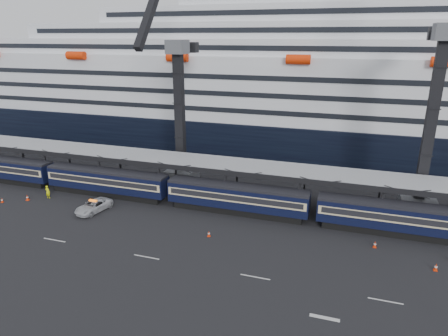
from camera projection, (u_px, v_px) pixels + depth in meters
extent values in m
plane|color=black|center=(283.00, 260.00, 42.29)|extent=(260.00, 260.00, 0.00)
cube|color=beige|center=(55.00, 240.00, 46.35)|extent=(3.00, 0.15, 0.02)
cube|color=beige|center=(147.00, 257.00, 42.81)|extent=(3.00, 0.15, 0.02)
cube|color=beige|center=(255.00, 277.00, 39.27)|extent=(3.00, 0.15, 0.02)
cube|color=beige|center=(385.00, 301.00, 35.72)|extent=(3.00, 0.15, 0.02)
cube|color=beige|center=(325.00, 318.00, 33.59)|extent=(2.50, 0.40, 0.02)
cube|color=black|center=(3.00, 178.00, 65.33)|extent=(17.48, 2.40, 0.90)
cube|color=black|center=(1.00, 167.00, 64.76)|extent=(19.00, 2.80, 2.70)
cube|color=beige|center=(1.00, 166.00, 64.67)|extent=(18.62, 2.92, 1.05)
cube|color=black|center=(1.00, 165.00, 64.65)|extent=(17.86, 2.98, 0.70)
cube|color=black|center=(108.00, 192.00, 59.43)|extent=(17.48, 2.40, 0.90)
cube|color=black|center=(107.00, 181.00, 58.86)|extent=(19.00, 2.80, 2.70)
cube|color=beige|center=(107.00, 179.00, 58.76)|extent=(18.62, 2.92, 1.05)
cube|color=black|center=(107.00, 178.00, 58.75)|extent=(17.86, 2.98, 0.70)
cube|color=black|center=(106.00, 171.00, 58.39)|extent=(19.00, 2.50, 0.35)
cube|color=black|center=(237.00, 209.00, 53.52)|extent=(17.48, 2.40, 0.90)
cube|color=black|center=(237.00, 197.00, 52.95)|extent=(19.00, 2.80, 2.70)
cube|color=beige|center=(237.00, 195.00, 52.86)|extent=(18.62, 2.92, 1.05)
cube|color=black|center=(237.00, 194.00, 52.84)|extent=(17.86, 2.98, 0.70)
cube|color=black|center=(237.00, 186.00, 52.48)|extent=(19.00, 2.50, 0.35)
cube|color=black|center=(397.00, 231.00, 47.62)|extent=(17.48, 2.40, 0.90)
cube|color=black|center=(400.00, 217.00, 47.05)|extent=(19.00, 2.80, 2.70)
cube|color=beige|center=(400.00, 215.00, 46.95)|extent=(18.62, 2.92, 1.05)
cube|color=black|center=(400.00, 214.00, 46.94)|extent=(17.86, 2.98, 0.70)
cube|color=black|center=(401.00, 205.00, 46.57)|extent=(19.00, 2.50, 0.35)
cube|color=gray|center=(303.00, 171.00, 53.20)|extent=(130.00, 6.00, 0.25)
cube|color=black|center=(300.00, 181.00, 50.59)|extent=(130.00, 0.25, 0.70)
cube|color=black|center=(306.00, 167.00, 56.00)|extent=(130.00, 0.25, 0.70)
cube|color=black|center=(23.00, 152.00, 71.34)|extent=(0.25, 0.25, 5.40)
cube|color=black|center=(46.00, 167.00, 63.34)|extent=(0.25, 0.25, 5.40)
cube|color=black|center=(69.00, 158.00, 68.39)|extent=(0.25, 0.25, 5.40)
cube|color=black|center=(100.00, 174.00, 60.39)|extent=(0.25, 0.25, 5.40)
cube|color=black|center=(120.00, 163.00, 65.44)|extent=(0.25, 0.25, 5.40)
cube|color=black|center=(160.00, 181.00, 57.44)|extent=(0.25, 0.25, 5.40)
cube|color=black|center=(176.00, 169.00, 62.49)|extent=(0.25, 0.25, 5.40)
cube|color=black|center=(226.00, 189.00, 54.48)|extent=(0.25, 0.25, 5.40)
cube|color=black|center=(237.00, 176.00, 59.53)|extent=(0.25, 0.25, 5.40)
cube|color=black|center=(299.00, 198.00, 51.53)|extent=(0.25, 0.25, 5.40)
cube|color=black|center=(305.00, 183.00, 56.58)|extent=(0.25, 0.25, 5.40)
cube|color=black|center=(382.00, 207.00, 48.58)|extent=(0.25, 0.25, 5.40)
cube|color=black|center=(380.00, 191.00, 53.63)|extent=(0.25, 0.25, 5.40)
cube|color=black|center=(323.00, 132.00, 82.65)|extent=(200.00, 28.00, 7.00)
cube|color=silver|center=(327.00, 86.00, 79.65)|extent=(190.00, 26.88, 12.00)
cube|color=silver|center=(330.00, 47.00, 77.28)|extent=(160.00, 24.64, 3.00)
cube|color=black|center=(325.00, 49.00, 66.13)|extent=(153.60, 0.12, 0.90)
cube|color=silver|center=(331.00, 30.00, 76.33)|extent=(124.00, 21.84, 3.00)
cube|color=black|center=(327.00, 30.00, 66.44)|extent=(119.04, 0.12, 0.90)
cube|color=silver|center=(333.00, 14.00, 75.39)|extent=(90.00, 19.04, 3.00)
cube|color=black|center=(329.00, 11.00, 66.76)|extent=(86.40, 0.12, 0.90)
cylinder|color=red|center=(76.00, 56.00, 79.33)|extent=(4.00, 1.60, 1.60)
cylinder|color=red|center=(177.00, 57.00, 72.84)|extent=(4.00, 1.60, 1.60)
cylinder|color=red|center=(298.00, 59.00, 66.34)|extent=(4.00, 1.60, 1.60)
cylinder|color=red|center=(445.00, 62.00, 59.85)|extent=(4.00, 1.60, 1.60)
cube|color=#505358|center=(182.00, 175.00, 65.01)|extent=(4.50, 4.50, 2.00)
cube|color=black|center=(180.00, 114.00, 61.85)|extent=(1.30, 1.30, 18.00)
cube|color=#505358|center=(177.00, 47.00, 58.69)|extent=(2.60, 3.20, 2.00)
cube|color=black|center=(184.00, 46.00, 60.96)|extent=(0.90, 5.04, 0.90)
cube|color=black|center=(191.00, 47.00, 63.29)|extent=(2.20, 1.60, 1.60)
cube|color=#505358|center=(417.00, 204.00, 53.77)|extent=(4.50, 4.50, 2.00)
cube|color=black|center=(431.00, 124.00, 50.29)|extent=(1.30, 1.30, 20.00)
cube|color=#505358|center=(446.00, 32.00, 46.82)|extent=(2.60, 3.20, 2.00)
cube|color=black|center=(442.00, 32.00, 49.34)|extent=(0.90, 5.60, 0.90)
cube|color=black|center=(437.00, 34.00, 51.93)|extent=(2.20, 1.60, 1.60)
imported|color=#B0B2B8|center=(94.00, 206.00, 53.72)|extent=(3.49, 5.77, 1.50)
imported|color=#E3EC0C|center=(48.00, 192.00, 58.03)|extent=(0.72, 0.48, 1.94)
cube|color=red|center=(28.00, 200.00, 57.54)|extent=(0.43, 0.43, 0.05)
cone|color=red|center=(27.00, 197.00, 57.41)|extent=(0.36, 0.36, 0.82)
cylinder|color=white|center=(27.00, 197.00, 57.41)|extent=(0.31, 0.31, 0.14)
cube|color=red|center=(2.00, 202.00, 56.82)|extent=(0.35, 0.35, 0.04)
cone|color=red|center=(2.00, 200.00, 56.71)|extent=(0.29, 0.29, 0.66)
cylinder|color=white|center=(2.00, 200.00, 56.71)|extent=(0.25, 0.25, 0.11)
cube|color=red|center=(209.00, 236.00, 47.21)|extent=(0.36, 0.36, 0.04)
cone|color=red|center=(209.00, 233.00, 47.09)|extent=(0.31, 0.31, 0.69)
cylinder|color=white|center=(209.00, 233.00, 47.09)|extent=(0.26, 0.26, 0.11)
cube|color=red|center=(375.00, 247.00, 44.77)|extent=(0.39, 0.39, 0.04)
cone|color=red|center=(375.00, 244.00, 44.65)|extent=(0.32, 0.32, 0.73)
cylinder|color=white|center=(375.00, 244.00, 44.65)|extent=(0.27, 0.27, 0.12)
cube|color=red|center=(435.00, 270.00, 40.36)|extent=(0.40, 0.40, 0.04)
cone|color=red|center=(436.00, 267.00, 40.23)|extent=(0.34, 0.34, 0.77)
cylinder|color=white|center=(436.00, 267.00, 40.23)|extent=(0.29, 0.29, 0.13)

